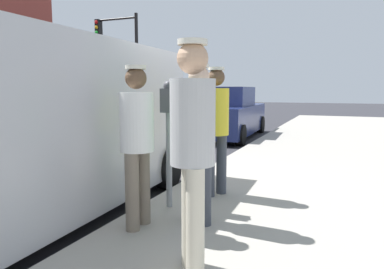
% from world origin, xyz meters
% --- Properties ---
extents(ground_plane, '(80.00, 80.00, 0.00)m').
position_xyz_m(ground_plane, '(0.00, 0.00, 0.00)').
color(ground_plane, '#2D2D33').
extents(sidewalk_slab, '(5.00, 32.00, 0.15)m').
position_xyz_m(sidewalk_slab, '(3.50, 0.00, 0.07)').
color(sidewalk_slab, '#9E998E').
rests_on(sidewalk_slab, ground).
extents(parking_meter_near, '(0.14, 0.18, 1.52)m').
position_xyz_m(parking_meter_near, '(1.35, -0.99, 1.18)').
color(parking_meter_near, gray).
rests_on(parking_meter_near, sidewalk_slab).
extents(pedestrian_in_gray, '(0.34, 0.34, 1.78)m').
position_xyz_m(pedestrian_in_gray, '(2.23, -2.34, 1.18)').
color(pedestrian_in_gray, beige).
rests_on(pedestrian_in_gray, sidewalk_slab).
extents(pedestrian_in_yellow, '(0.34, 0.34, 1.71)m').
position_xyz_m(pedestrian_in_yellow, '(1.70, -0.30, 1.13)').
color(pedestrian_in_yellow, '#383D47').
rests_on(pedestrian_in_yellow, sidewalk_slab).
extents(pedestrian_in_green, '(0.34, 0.34, 1.68)m').
position_xyz_m(pedestrian_in_green, '(1.87, -1.32, 1.11)').
color(pedestrian_in_green, '#383D47').
rests_on(pedestrian_in_green, sidewalk_slab).
extents(pedestrian_in_white, '(0.34, 0.36, 1.66)m').
position_xyz_m(pedestrian_in_white, '(1.34, -1.69, 1.10)').
color(pedestrian_in_white, '#726656').
rests_on(pedestrian_in_white, sidewalk_slab).
extents(parked_van, '(2.30, 5.27, 2.15)m').
position_xyz_m(parked_van, '(-0.15, -1.85, 1.15)').
color(parked_van, '#BCBCC1').
rests_on(parked_van, ground).
extents(parked_sedan_ahead, '(2.12, 4.48, 1.65)m').
position_xyz_m(parked_sedan_ahead, '(-0.30, 6.51, 0.75)').
color(parked_sedan_ahead, navy).
rests_on(parked_sedan_ahead, ground).
extents(traffic_light_corner, '(2.48, 0.42, 5.20)m').
position_xyz_m(traffic_light_corner, '(-6.97, 10.55, 3.52)').
color(traffic_light_corner, black).
rests_on(traffic_light_corner, ground).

